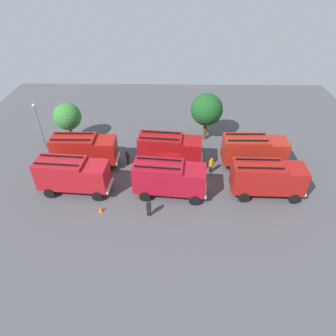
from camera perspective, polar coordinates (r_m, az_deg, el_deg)
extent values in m
plane|color=#4C4C51|center=(31.86, 0.00, -2.02)|extent=(56.01, 56.01, 0.00)
cube|color=#AE1720|center=(29.61, -13.79, -1.56)|extent=(2.38, 2.66, 2.60)
cube|color=#8C9EAD|center=(29.12, -11.91, -1.21)|extent=(0.24, 2.13, 1.46)
cube|color=#AE1720|center=(30.78, -20.03, -0.92)|extent=(4.97, 2.85, 2.90)
cube|color=black|center=(30.41, -20.17, 2.21)|extent=(4.32, 0.44, 0.12)
cube|color=black|center=(29.41, -21.13, 0.69)|extent=(4.32, 0.44, 0.12)
cube|color=silver|center=(29.98, -11.29, -3.43)|extent=(0.38, 2.38, 0.28)
cylinder|color=black|center=(31.38, -12.42, -2.46)|extent=(1.12, 0.43, 1.10)
cylinder|color=black|center=(29.67, -13.64, -5.37)|extent=(1.12, 0.43, 1.10)
cylinder|color=black|center=(33.11, -20.57, -1.86)|extent=(1.12, 0.43, 1.10)
cylinder|color=black|center=(31.49, -22.17, -4.56)|extent=(1.12, 0.43, 1.10)
cube|color=#A71022|center=(28.41, 5.12, -2.34)|extent=(2.43, 2.70, 2.60)
cube|color=#8C9EAD|center=(28.24, 7.28, -2.00)|extent=(0.29, 2.12, 1.46)
cube|color=#A71022|center=(28.53, -1.90, -1.61)|extent=(5.02, 2.95, 2.90)
cube|color=black|center=(28.14, -1.77, 1.76)|extent=(4.31, 0.54, 0.12)
cube|color=black|center=(27.04, -2.17, 0.10)|extent=(4.31, 0.54, 0.12)
cube|color=silver|center=(29.17, 7.35, -4.26)|extent=(0.43, 2.38, 0.28)
cylinder|color=black|center=(30.32, 5.43, -3.22)|extent=(1.13, 0.46, 1.10)
cylinder|color=black|center=(28.52, 5.25, -6.30)|extent=(1.13, 0.46, 1.10)
cylinder|color=black|center=(30.68, -3.74, -2.56)|extent=(1.13, 0.46, 1.10)
cylinder|color=black|center=(28.90, -4.54, -5.55)|extent=(1.13, 0.46, 1.10)
cube|color=#A11713|center=(30.96, 23.18, -1.91)|extent=(2.25, 2.55, 2.60)
cube|color=#8C9EAD|center=(31.18, 25.11, -1.49)|extent=(0.13, 2.13, 1.46)
cube|color=#A11713|center=(29.77, 16.96, -1.60)|extent=(4.85, 2.60, 2.90)
cube|color=black|center=(29.41, 17.23, 1.63)|extent=(4.32, 0.21, 0.12)
cube|color=black|center=(28.33, 17.79, 0.03)|extent=(4.32, 0.21, 0.12)
cube|color=silver|center=(32.09, 24.69, -3.54)|extent=(0.25, 2.38, 0.28)
cylinder|color=black|center=(32.81, 22.28, -2.73)|extent=(1.11, 0.37, 1.10)
cylinder|color=black|center=(31.11, 23.47, -5.53)|extent=(1.11, 0.37, 1.10)
cylinder|color=black|center=(31.43, 13.88, -2.64)|extent=(1.11, 0.37, 1.10)
cylinder|color=black|center=(29.65, 14.59, -5.58)|extent=(1.11, 0.37, 1.10)
cube|color=#A41812|center=(33.35, -12.02, 3.50)|extent=(2.22, 2.52, 2.60)
cube|color=#8C9EAD|center=(32.98, -10.30, 3.97)|extent=(0.10, 2.13, 1.46)
cube|color=#A41812|center=(34.20, -17.80, 3.65)|extent=(4.82, 2.54, 2.90)
cube|color=black|center=(33.98, -17.99, 6.50)|extent=(4.32, 0.16, 0.12)
cube|color=black|center=(32.85, -18.60, 5.28)|extent=(4.32, 0.16, 0.12)
cube|color=silver|center=(33.75, -9.78, 1.89)|extent=(0.22, 2.38, 0.28)
cylinder|color=black|center=(35.13, -11.04, 2.47)|extent=(1.10, 0.36, 1.10)
cylinder|color=black|center=(33.22, -11.71, 0.13)|extent=(1.10, 0.36, 1.10)
cylinder|color=black|center=(36.42, -18.62, 2.42)|extent=(1.10, 0.36, 1.10)
cylinder|color=black|center=(34.58, -19.67, 0.17)|extent=(1.10, 0.36, 1.10)
cube|color=maroon|center=(32.63, 4.62, 3.46)|extent=(2.42, 2.69, 2.60)
cube|color=#8C9EAD|center=(32.47, 6.50, 3.80)|extent=(0.28, 2.12, 1.46)
cube|color=maroon|center=(32.78, -1.50, 4.06)|extent=(5.01, 2.94, 2.90)
cube|color=black|center=(32.55, -1.38, 7.04)|extent=(4.31, 0.52, 0.12)
cube|color=black|center=(31.38, -1.71, 5.80)|extent=(4.31, 0.52, 0.12)
cube|color=silver|center=(33.28, 6.59, 1.67)|extent=(0.42, 2.38, 0.28)
cylinder|color=black|center=(34.49, 4.92, 2.37)|extent=(1.13, 0.45, 1.10)
cylinder|color=black|center=(32.53, 4.75, 0.00)|extent=(1.13, 0.45, 1.10)
cylinder|color=black|center=(34.86, -3.15, 2.88)|extent=(1.13, 0.45, 1.10)
cylinder|color=black|center=(32.93, -3.79, 0.56)|extent=(1.13, 0.45, 1.10)
cube|color=#A72216|center=(34.65, 20.34, 3.22)|extent=(2.22, 2.52, 2.60)
cube|color=#8C9EAD|center=(34.86, 22.07, 3.60)|extent=(0.10, 2.13, 1.46)
cube|color=#A72216|center=(33.54, 14.75, 3.56)|extent=(4.82, 2.54, 2.90)
cube|color=black|center=(33.31, 14.93, 6.47)|extent=(4.32, 0.16, 0.12)
cube|color=black|center=(32.17, 15.42, 5.23)|extent=(4.32, 0.16, 0.12)
cube|color=silver|center=(35.67, 21.77, 1.64)|extent=(0.22, 2.38, 0.28)
cylinder|color=black|center=(36.47, 19.62, 2.23)|extent=(1.10, 0.36, 1.10)
cylinder|color=black|center=(34.63, 20.65, -0.02)|extent=(1.10, 0.36, 1.10)
cylinder|color=black|center=(35.16, 12.05, 2.36)|extent=(1.10, 0.36, 1.10)
cylinder|color=black|center=(33.25, 12.70, 0.02)|extent=(1.10, 0.36, 1.10)
cylinder|color=black|center=(33.95, -7.74, 1.25)|extent=(0.16, 0.16, 0.84)
cylinder|color=black|center=(34.10, -7.92, 1.41)|extent=(0.16, 0.16, 0.84)
cube|color=black|center=(33.58, -7.94, 2.42)|extent=(0.45, 0.48, 0.73)
sphere|color=brown|center=(33.32, -8.01, 3.11)|extent=(0.24, 0.24, 0.24)
cylinder|color=black|center=(33.27, -8.02, 3.24)|extent=(0.30, 0.30, 0.07)
cylinder|color=black|center=(32.77, 8.47, -0.30)|extent=(0.16, 0.16, 0.84)
cylinder|color=black|center=(32.86, 8.17, -0.16)|extent=(0.16, 0.16, 0.84)
cube|color=orange|center=(32.35, 8.44, 0.88)|extent=(0.48, 0.46, 0.73)
sphere|color=tan|center=(32.08, 8.52, 1.58)|extent=(0.24, 0.24, 0.24)
cylinder|color=orange|center=(32.02, 8.53, 1.71)|extent=(0.30, 0.30, 0.07)
cylinder|color=black|center=(37.96, -14.95, 4.42)|extent=(0.16, 0.16, 0.82)
cylinder|color=black|center=(38.07, -14.71, 4.56)|extent=(0.16, 0.16, 0.82)
cube|color=black|center=(37.63, -15.01, 5.48)|extent=(0.44, 0.48, 0.72)
sphere|color=brown|center=(37.39, -15.13, 6.10)|extent=(0.23, 0.23, 0.23)
cylinder|color=black|center=(37.35, -15.15, 6.22)|extent=(0.29, 0.29, 0.07)
cylinder|color=black|center=(27.51, -3.95, -8.62)|extent=(0.16, 0.16, 0.82)
cylinder|color=black|center=(27.47, -3.52, -8.67)|extent=(0.16, 0.16, 0.82)
cube|color=black|center=(26.95, -3.80, -7.49)|extent=(0.45, 0.29, 0.72)
sphere|color=brown|center=(26.62, -3.84, -6.76)|extent=(0.23, 0.23, 0.23)
cylinder|color=black|center=(26.56, -3.85, -6.62)|extent=(0.29, 0.29, 0.07)
cylinder|color=brown|center=(39.77, -18.40, 6.38)|extent=(0.42, 0.42, 2.11)
sphere|color=#337A33|center=(38.65, -19.11, 9.55)|extent=(3.37, 3.37, 3.37)
cylinder|color=brown|center=(38.43, 7.24, 7.32)|extent=(0.50, 0.50, 2.50)
sphere|color=#19511E|center=(37.08, 7.59, 11.29)|extent=(4.00, 4.00, 4.00)
cone|color=#F2600C|center=(37.82, 17.80, 3.52)|extent=(0.43, 0.43, 0.61)
cone|color=#F2600C|center=(28.59, -13.05, -7.82)|extent=(0.45, 0.45, 0.64)
cone|color=#F2600C|center=(36.20, -0.36, 3.95)|extent=(0.47, 0.47, 0.68)
cylinder|color=slate|center=(38.73, -23.75, 7.17)|extent=(0.16, 0.16, 5.56)
sphere|color=#F2EFCC|center=(37.52, -24.86, 11.08)|extent=(0.36, 0.36, 0.36)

